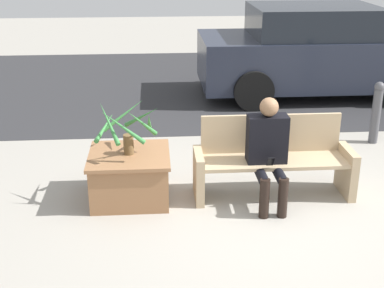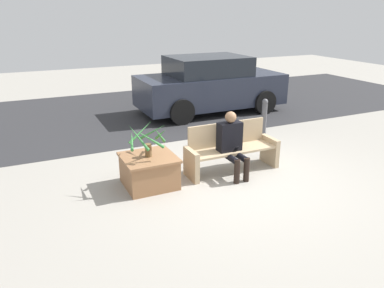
{
  "view_description": "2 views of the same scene",
  "coord_description": "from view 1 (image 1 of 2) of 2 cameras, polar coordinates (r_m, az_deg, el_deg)",
  "views": [
    {
      "loc": [
        -1.2,
        -4.91,
        2.72
      ],
      "look_at": [
        -0.79,
        0.53,
        0.6
      ],
      "focal_mm": 50.0,
      "sensor_mm": 36.0,
      "label": 1
    },
    {
      "loc": [
        -3.26,
        -5.08,
        2.81
      ],
      "look_at": [
        -0.7,
        0.45,
        0.64
      ],
      "focal_mm": 35.0,
      "sensor_mm": 36.0,
      "label": 2
    }
  ],
  "objects": [
    {
      "name": "planter_box",
      "position": [
        5.91,
        -6.64,
        -3.24
      ],
      "size": [
        0.88,
        0.85,
        0.53
      ],
      "color": "#936642",
      "rests_on": "ground_plane"
    },
    {
      "name": "bench",
      "position": [
        6.0,
        8.62,
        -1.64
      ],
      "size": [
        1.75,
        0.51,
        0.88
      ],
      "color": "tan",
      "rests_on": "ground_plane"
    },
    {
      "name": "bollard_post",
      "position": [
        7.85,
        19.07,
        3.33
      ],
      "size": [
        0.14,
        0.14,
        0.88
      ],
      "color": "#4C4C51",
      "rests_on": "ground_plane"
    },
    {
      "name": "person_seated",
      "position": [
        5.72,
        8.16,
        -0.36
      ],
      "size": [
        0.43,
        0.61,
        1.16
      ],
      "color": "black",
      "rests_on": "ground_plane"
    },
    {
      "name": "road_surface",
      "position": [
        10.72,
        2.34,
        6.52
      ],
      "size": [
        20.0,
        6.0,
        0.01
      ],
      "primitive_type": "cube",
      "color": "#2D2D30",
      "rests_on": "ground_plane"
    },
    {
      "name": "ground_plane",
      "position": [
        5.74,
        8.4,
        -7.29
      ],
      "size": [
        30.0,
        30.0,
        0.0
      ],
      "primitive_type": "plane",
      "color": "#9E998E"
    },
    {
      "name": "potted_plant",
      "position": [
        5.71,
        -6.86,
        1.83
      ],
      "size": [
        0.7,
        0.67,
        0.58
      ],
      "color": "brown",
      "rests_on": "planter_box"
    },
    {
      "name": "parked_car",
      "position": [
        10.0,
        13.03,
        9.56
      ],
      "size": [
        4.17,
        1.98,
        1.61
      ],
      "color": "#232838",
      "rests_on": "ground_plane"
    }
  ]
}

